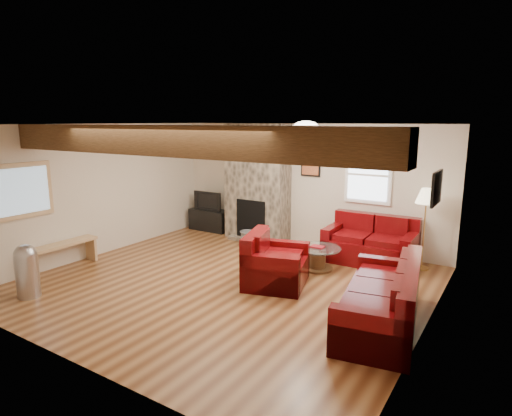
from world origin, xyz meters
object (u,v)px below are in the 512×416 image
Objects in this scene: tv_cabinet at (210,220)px; armchair_red at (276,259)px; loveseat at (370,240)px; sofa_three at (381,294)px; coffee_table at (317,258)px; television at (209,201)px; floor_lamp at (426,200)px.

armchair_red is at bearing -35.30° from tv_cabinet.
tv_cabinet is at bearing 174.88° from loveseat.
sofa_three is 2.13m from coffee_table.
sofa_three is 2.50m from loveseat.
loveseat reaches higher than sofa_three.
television is (-3.95, 0.30, 0.29)m from loveseat.
television is at bearing 38.40° from armchair_red.
coffee_table is at bearing -127.78° from loveseat.
floor_lamp reaches higher than television.
floor_lamp is (1.54, 1.00, 1.02)m from coffee_table.
armchair_red is at bearing -35.30° from television.
sofa_three is 1.31× the size of loveseat.
coffee_table is at bearing -19.38° from tv_cabinet.
television reaches higher than armchair_red.
loveseat reaches higher than tv_cabinet.
armchair_red is 0.72× the size of floor_lamp.
coffee_table is 3.54m from television.
sofa_three is 2.58× the size of coffee_table.
television is (-3.04, 2.15, 0.30)m from armchair_red.
armchair_red is 1.27× the size of coffee_table.
loveseat is 3.97m from tv_cabinet.
television reaches higher than sofa_three.
sofa_three is at bearing -90.22° from floor_lamp.
floor_lamp is at bearing 8.15° from loveseat.
sofa_three is at bearing -28.63° from television.
floor_lamp is at bearing 170.07° from sofa_three.
coffee_table is 0.82× the size of tv_cabinet.
floor_lamp reaches higher than loveseat.
tv_cabinet is at bearing 0.00° from television.
television is (0.00, 0.00, 0.47)m from tv_cabinet.
television is at bearing 0.00° from tv_cabinet.
tv_cabinet is 1.29× the size of television.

